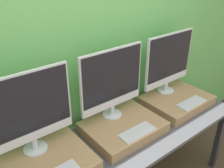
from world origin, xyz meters
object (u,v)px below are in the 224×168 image
monitor_left (29,111)px  monitor_right (169,61)px  keyboard_center (137,132)px  monitor_center (112,81)px  keyboard_right (192,103)px

monitor_left → monitor_right: same height
monitor_left → keyboard_center: monitor_left is taller
monitor_center → monitor_right: (0.68, 0.00, 0.00)m
monitor_right → keyboard_center: bearing=-155.6°
monitor_right → monitor_left: bearing=180.0°
monitor_left → monitor_center: size_ratio=1.00×
monitor_left → monitor_center: 0.68m
keyboard_center → keyboard_right: size_ratio=1.00×
monitor_center → keyboard_right: size_ratio=1.98×
monitor_left → monitor_center: bearing=0.0°
monitor_center → keyboard_right: bearing=-24.4°
keyboard_right → monitor_center: bearing=155.6°
keyboard_center → monitor_right: (0.68, 0.31, 0.31)m
monitor_center → keyboard_right: (0.68, -0.31, -0.31)m
monitor_right → keyboard_right: size_ratio=1.98×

